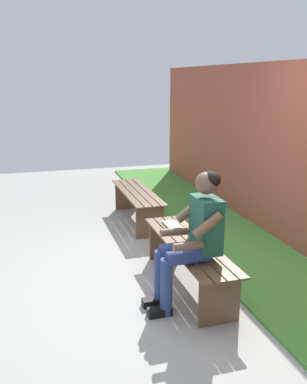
{
  "coord_description": "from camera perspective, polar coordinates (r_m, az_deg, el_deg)",
  "views": [
    {
      "loc": [
        -3.64,
        1.44,
        2.05
      ],
      "look_at": [
        0.73,
        0.15,
        0.81
      ],
      "focal_mm": 39.41,
      "sensor_mm": 36.0,
      "label": 1
    }
  ],
  "objects": [
    {
      "name": "bench_far",
      "position": [
        6.14,
        -2.22,
        -0.96
      ],
      "size": [
        1.58,
        0.43,
        0.46
      ],
      "rotation": [
        0.0,
        0.0,
        0.01
      ],
      "color": "brown",
      "rests_on": "ground"
    },
    {
      "name": "apple",
      "position": [
        4.35,
        5.14,
        -5.67
      ],
      "size": [
        0.08,
        0.08,
        0.08
      ],
      "primitive_type": "sphere",
      "color": "#72B738",
      "rests_on": "bench_near"
    },
    {
      "name": "bench_near",
      "position": [
        4.27,
        4.75,
        -8.31
      ],
      "size": [
        1.7,
        0.43,
        0.46
      ],
      "rotation": [
        0.0,
        0.0,
        0.01
      ],
      "color": "brown",
      "rests_on": "ground"
    },
    {
      "name": "ground_plane",
      "position": [
        5.13,
        -10.26,
        -8.86
      ],
      "size": [
        10.0,
        7.0,
        0.04
      ],
      "primitive_type": "cube",
      "color": "#9E9E99"
    },
    {
      "name": "book_open",
      "position": [
        4.62,
        2.85,
        -4.8
      ],
      "size": [
        0.41,
        0.16,
        0.02
      ],
      "rotation": [
        0.0,
        0.0,
        0.01
      ],
      "color": "white",
      "rests_on": "bench_near"
    },
    {
      "name": "person_seated",
      "position": [
        3.79,
        5.4,
        -5.73
      ],
      "size": [
        0.5,
        0.69,
        1.27
      ],
      "color": "#1E513D",
      "rests_on": "ground"
    },
    {
      "name": "grass_strip",
      "position": [
        5.83,
        13.74,
        -5.72
      ],
      "size": [
        9.0,
        2.04,
        0.03
      ],
      "primitive_type": "cube",
      "color": "#478C38",
      "rests_on": "ground"
    }
  ]
}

